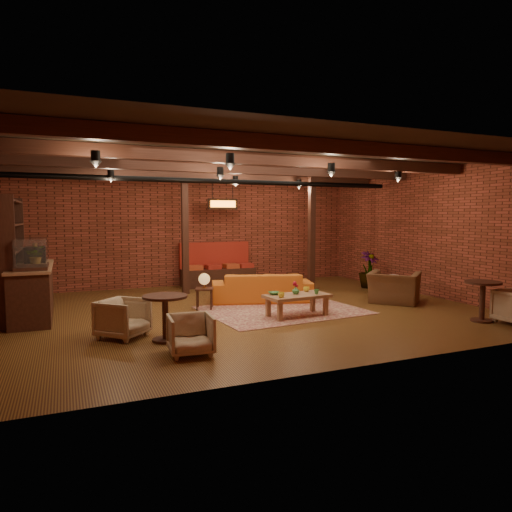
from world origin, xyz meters
name	(u,v)px	position (x,y,z in m)	size (l,w,h in m)	color
floor	(243,311)	(0.00, 0.00, 0.00)	(10.00, 10.00, 0.00)	#36180D
ceiling	(243,159)	(0.00, 0.00, 3.20)	(10.00, 8.00, 0.02)	black
wall_back	(193,230)	(0.00, 4.00, 1.60)	(10.00, 0.02, 3.20)	maroon
wall_front	(355,248)	(0.00, -4.00, 1.60)	(10.00, 0.02, 3.20)	maroon
wall_right	(427,233)	(5.00, 0.00, 1.60)	(0.02, 8.00, 3.20)	maroon
ceiling_beams	(243,165)	(0.00, 0.00, 3.08)	(9.80, 6.40, 0.22)	black
ceiling_pipe	(219,181)	(0.00, 1.60, 2.85)	(0.12, 0.12, 9.60)	black
post_left	(185,232)	(-0.60, 2.60, 1.60)	(0.16, 0.16, 3.20)	black
post_right	(312,231)	(2.80, 2.00, 1.60)	(0.16, 0.16, 3.20)	black
service_counter	(32,278)	(-4.10, 1.00, 0.80)	(0.80, 2.50, 1.60)	black
plant_counter	(37,256)	(-4.00, 1.20, 1.22)	(0.35, 0.39, 0.30)	#337F33
shelving_hutch	(8,258)	(-4.50, 1.10, 1.20)	(0.52, 2.00, 2.40)	black
banquette	(218,269)	(0.60, 3.55, 0.50)	(2.10, 0.70, 1.00)	#A6271B
service_sign	(223,204)	(0.60, 3.10, 2.35)	(0.86, 0.06, 0.30)	orange
ceiling_spotlights	(243,175)	(0.00, 0.00, 2.86)	(6.40, 4.40, 0.28)	black
rug	(283,310)	(0.78, -0.31, 0.01)	(3.23, 2.47, 0.01)	maroon
sofa	(262,287)	(0.78, 0.81, 0.34)	(2.33, 0.91, 0.68)	#C8601B
coffee_table	(296,297)	(0.78, -0.94, 0.40)	(1.35, 0.76, 0.70)	#966946
side_table_lamp	(204,282)	(-0.72, 0.48, 0.60)	(0.48, 0.48, 0.78)	black
round_table_left	(165,310)	(-2.02, -1.73, 0.51)	(0.72, 0.72, 0.75)	black
armchair_a	(123,316)	(-2.63, -1.24, 0.36)	(0.69, 0.65, 0.71)	beige
armchair_b	(191,333)	(-1.83, -2.59, 0.32)	(0.63, 0.59, 0.64)	beige
armchair_right	(394,282)	(3.56, -0.54, 0.48)	(1.10, 0.72, 0.96)	brown
side_table_book	(392,277)	(4.40, 0.57, 0.43)	(0.55, 0.55, 0.48)	black
round_table_right	(483,295)	(3.84, -2.72, 0.52)	(0.66, 0.66, 0.78)	black
plant_tall	(370,233)	(4.40, 1.54, 1.54)	(1.72, 1.72, 3.07)	#4C7F4C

